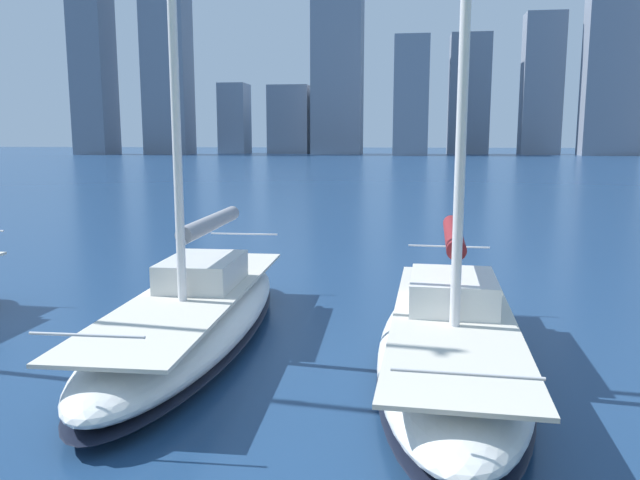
# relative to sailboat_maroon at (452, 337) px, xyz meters

# --- Properties ---
(city_skyline) EXTENTS (169.22, 24.49, 53.84)m
(city_skyline) POSITION_rel_sailboat_maroon_xyz_m (6.64, -153.06, 20.51)
(city_skyline) COLOR gray
(city_skyline) RESTS_ON ground
(sailboat_maroon) EXTENTS (2.77, 8.84, 10.96)m
(sailboat_maroon) POSITION_rel_sailboat_maroon_xyz_m (0.00, 0.00, 0.00)
(sailboat_maroon) COLOR white
(sailboat_maroon) RESTS_ON ground
(sailboat_grey) EXTENTS (2.59, 9.40, 11.72)m
(sailboat_grey) POSITION_rel_sailboat_maroon_xyz_m (4.84, -0.94, 0.01)
(sailboat_grey) COLOR white
(sailboat_grey) RESTS_ON ground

